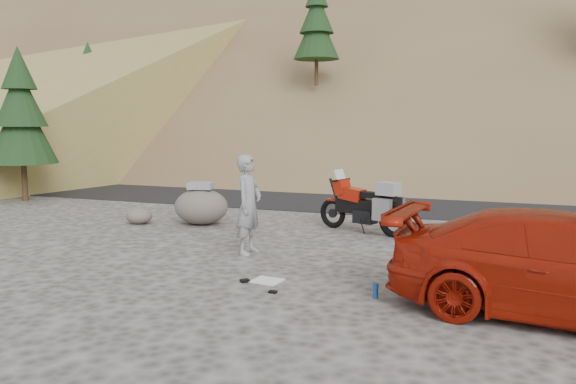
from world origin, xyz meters
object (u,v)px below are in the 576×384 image
(man, at_px, (249,253))
(boulder, at_px, (201,206))
(motorcycle, at_px, (367,206))
(red_car, at_px, (572,319))

(man, xyz_separation_m, boulder, (-2.51, 2.50, 0.47))
(motorcycle, distance_m, man, 3.38)
(motorcycle, distance_m, boulder, 4.19)
(motorcycle, bearing_deg, red_car, -30.66)
(motorcycle, xyz_separation_m, red_car, (3.86, -4.74, -0.63))
(motorcycle, height_order, red_car, motorcycle)
(red_car, bearing_deg, motorcycle, 44.67)
(man, bearing_deg, boulder, 47.66)
(motorcycle, bearing_deg, boulder, -154.63)
(boulder, bearing_deg, man, -44.88)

